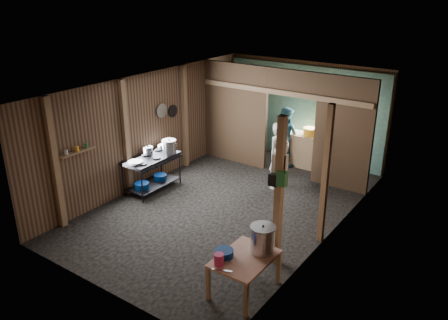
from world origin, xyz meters
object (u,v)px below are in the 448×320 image
Objects in this scene: stove_pot_large at (169,147)px; pink_bucket at (219,259)px; gas_range at (152,173)px; cook at (279,156)px; stock_pot at (263,240)px; prep_table at (244,274)px; yellow_tub at (310,132)px.

pink_bucket is (3.33, -2.70, -0.25)m from stove_pot_large.
gas_range is 7.60× the size of pink_bucket.
stock_pot is at bearing -137.47° from cook.
gas_range reaches higher than pink_bucket.
gas_range is at bearing 157.22° from stock_pot.
gas_range is 4.18m from pink_bucket.
stove_pot_large reaches higher than prep_table.
yellow_tub is (-1.51, 4.94, 0.13)m from stock_pot.
stove_pot_large reaches higher than yellow_tub.
stock_pot is at bearing 64.26° from prep_table.
cook is (-0.04, -1.56, -0.17)m from yellow_tub.
stock_pot is 1.31× the size of yellow_tub.
gas_range is 0.72m from stove_pot_large.
yellow_tub is at bearing 54.93° from gas_range.
stock_pot is (0.14, 0.28, 0.52)m from prep_table.
stove_pot_large is (-3.54, 2.33, 0.65)m from prep_table.
yellow_tub is (-1.16, 5.59, 0.25)m from pink_bucket.
prep_table is 5.44m from yellow_tub.
stock_pot reaches higher than yellow_tub.
stock_pot reaches higher than prep_table.
prep_table is at bearing -115.74° from stock_pot.
cook is (2.30, 1.76, 0.37)m from gas_range.
stock_pot is at bearing -72.95° from yellow_tub.
cook is at bearing 114.68° from stock_pot.
pink_bucket is (-0.35, -0.66, -0.12)m from stock_pot.
cook is (-1.41, 3.66, 0.47)m from prep_table.
pink_bucket is at bearing -33.00° from gas_range.
cook reaches higher than stock_pot.
stove_pot_large is 3.61m from yellow_tub.
stove_pot_large is at bearing -126.76° from yellow_tub.
prep_table is (3.71, -1.90, -0.10)m from gas_range.
stove_pot_large is at bearing 140.95° from pink_bucket.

